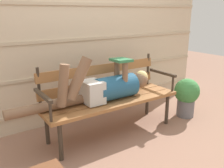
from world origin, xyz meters
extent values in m
plane|color=#936B56|center=(0.00, 0.00, 0.00)|extent=(12.00, 12.00, 0.00)
cube|color=beige|center=(0.00, 0.80, 1.27)|extent=(4.10, 0.06, 2.54)
cube|color=#C1AD8E|center=(0.00, 0.77, 0.21)|extent=(4.10, 0.02, 0.04)
cube|color=#C1AD8E|center=(0.00, 0.77, 0.64)|extent=(4.10, 0.02, 0.04)
cube|color=#C1AD8E|center=(0.00, 0.77, 1.06)|extent=(4.10, 0.02, 0.04)
cube|color=#C1AD8E|center=(0.00, 0.77, 1.48)|extent=(4.10, 0.02, 0.04)
cube|color=#9E6638|center=(0.00, -0.01, 0.41)|extent=(1.64, 0.15, 0.04)
cube|color=#9E6638|center=(0.00, 0.15, 0.41)|extent=(1.64, 0.15, 0.04)
cube|color=#9E6638|center=(0.00, 0.31, 0.41)|extent=(1.64, 0.15, 0.04)
cube|color=#9E6638|center=(0.00, 0.39, 0.54)|extent=(1.58, 0.05, 0.11)
cube|color=#9E6638|center=(0.00, 0.39, 0.74)|extent=(1.58, 0.05, 0.11)
cylinder|color=#382D23|center=(-0.76, 0.39, 0.64)|extent=(0.03, 0.03, 0.42)
cylinder|color=#382D23|center=(0.76, 0.39, 0.64)|extent=(0.03, 0.03, 0.42)
cylinder|color=#382D23|center=(-0.72, -0.04, 0.20)|extent=(0.04, 0.04, 0.39)
cylinder|color=#382D23|center=(0.72, -0.04, 0.20)|extent=(0.04, 0.04, 0.39)
cylinder|color=#382D23|center=(-0.72, 0.34, 0.20)|extent=(0.04, 0.04, 0.39)
cylinder|color=#382D23|center=(0.72, 0.34, 0.20)|extent=(0.04, 0.04, 0.39)
cube|color=#382D23|center=(-0.80, 0.15, 0.63)|extent=(0.04, 0.45, 0.03)
cylinder|color=#382D23|center=(-0.80, -0.04, 0.53)|extent=(0.03, 0.03, 0.20)
cube|color=#382D23|center=(0.80, 0.15, 0.63)|extent=(0.04, 0.45, 0.03)
cylinder|color=#382D23|center=(0.80, -0.04, 0.53)|extent=(0.03, 0.03, 0.20)
cylinder|color=#23567A|center=(0.05, 0.15, 0.56)|extent=(0.49, 0.27, 0.27)
cube|color=silver|center=(-0.26, 0.15, 0.56)|extent=(0.20, 0.25, 0.24)
sphere|color=brown|center=(0.42, 0.15, 0.59)|extent=(0.19, 0.19, 0.19)
sphere|color=#E0C67A|center=(0.44, 0.15, 0.63)|extent=(0.16, 0.16, 0.16)
cylinder|color=brown|center=(-0.44, 0.09, 0.76)|extent=(0.31, 0.11, 0.44)
cylinder|color=brown|center=(-0.61, 0.09, 0.71)|extent=(0.15, 0.09, 0.42)
cylinder|color=brown|center=(-0.74, 0.21, 0.48)|extent=(0.81, 0.10, 0.10)
cylinder|color=brown|center=(0.12, 0.07, 0.71)|extent=(0.06, 0.06, 0.29)
cylinder|color=brown|center=(0.12, 0.23, 0.71)|extent=(0.06, 0.06, 0.29)
cube|color=#337A4C|center=(0.12, 0.15, 0.87)|extent=(0.20, 0.27, 0.04)
cylinder|color=slate|center=(1.12, -0.01, 0.12)|extent=(0.23, 0.23, 0.23)
sphere|color=#3D8442|center=(1.12, -0.01, 0.36)|extent=(0.34, 0.34, 0.34)
camera|label=1|loc=(-1.47, -2.02, 1.39)|focal=38.83mm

